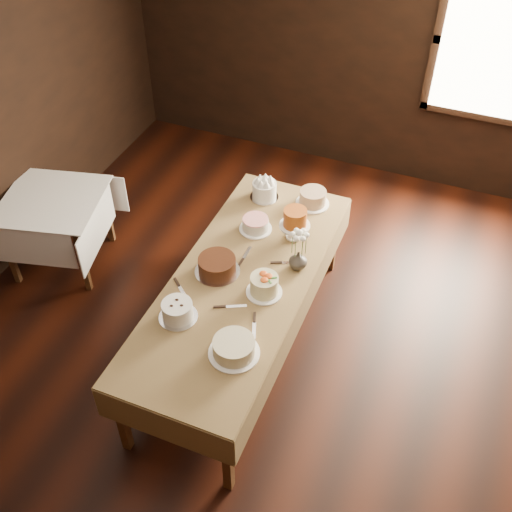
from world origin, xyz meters
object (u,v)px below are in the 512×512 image
object	(u,v)px
cake_meringue	(264,191)
cake_server_b	(254,330)
cake_server_d	(292,262)
cake_server_e	(183,293)
cake_server_a	(236,306)
flower_vase	(298,260)
display_table	(241,284)
cake_speckled	(313,198)
cake_chocolate	(217,266)
cake_flowers	(264,286)
side_table	(53,207)
cake_lattice	(256,225)
cake_swirl	(178,311)
cake_caramel	(295,225)
cake_cream	(234,348)
cake_server_c	(247,253)

from	to	relation	value
cake_meringue	cake_server_b	xyz separation A→B (m)	(0.48, -1.42, -0.07)
cake_server_d	cake_server_e	distance (m)	0.87
cake_server_a	flower_vase	size ratio (longest dim) A/B	1.63
display_table	cake_speckled	xyz separation A→B (m)	(0.21, 1.06, 0.12)
cake_chocolate	cake_flowers	world-z (taller)	cake_flowers
side_table	cake_lattice	xyz separation A→B (m)	(1.84, 0.24, 0.19)
cake_meringue	cake_server_a	distance (m)	1.29
cake_chocolate	cake_swirl	distance (m)	0.52
cake_speckled	cake_caramel	bearing A→B (deg)	-90.14
side_table	cake_cream	distance (m)	2.41
cake_speckled	cake_server_e	xyz separation A→B (m)	(-0.55, -1.36, -0.06)
cake_meringue	cake_speckled	world-z (taller)	cake_meringue
cake_chocolate	cake_meringue	bearing A→B (deg)	90.53
cake_lattice	cake_cream	distance (m)	1.28
side_table	cake_chocolate	size ratio (longest dim) A/B	2.95
side_table	flower_vase	xyz separation A→B (m)	(2.31, -0.05, 0.21)
cake_caramel	cake_cream	distance (m)	1.26
cake_speckled	cake_server_c	distance (m)	0.83
cake_lattice	cake_chocolate	size ratio (longest dim) A/B	0.79
cake_meringue	flower_vase	world-z (taller)	cake_meringue
cake_lattice	cake_chocolate	world-z (taller)	cake_chocolate
cake_server_c	cake_swirl	bearing A→B (deg)	166.37
cake_swirl	cake_server_b	size ratio (longest dim) A/B	1.15
cake_speckled	cake_flowers	world-z (taller)	cake_flowers
cake_cream	cake_speckled	bearing A→B (deg)	90.78
cake_lattice	cake_server_a	bearing A→B (deg)	-77.00
cake_server_a	cake_server_c	size ratio (longest dim) A/B	1.00
cake_server_b	cake_server_d	xyz separation A→B (m)	(0.01, 0.74, 0.00)
display_table	cake_meringue	size ratio (longest dim) A/B	8.83
cake_lattice	cake_caramel	size ratio (longest dim) A/B	0.98
cake_meringue	cake_cream	world-z (taller)	cake_meringue
cake_caramel	cake_server_b	size ratio (longest dim) A/B	1.18
cake_speckled	flower_vase	distance (m)	0.80
cake_flowers	flower_vase	xyz separation A→B (m)	(0.14, 0.35, -0.00)
side_table	cake_speckled	world-z (taller)	cake_speckled
cake_speckled	cake_server_b	bearing A→B (deg)	-87.24
cake_caramel	flower_vase	world-z (taller)	cake_caramel
cake_server_b	cake_chocolate	bearing A→B (deg)	-152.81
cake_caramel	cake_chocolate	bearing A→B (deg)	-123.86
cake_chocolate	cake_flowers	distance (m)	0.41
display_table	cake_meringue	distance (m)	1.02
cake_server_b	cake_server_c	xyz separation A→B (m)	(-0.35, 0.71, 0.00)
cake_chocolate	cake_speckled	bearing A→B (deg)	69.19
cake_chocolate	cake_server_e	world-z (taller)	cake_chocolate
display_table	side_table	xyz separation A→B (m)	(-1.96, 0.33, -0.08)
cake_cream	cake_meringue	bearing A→B (deg)	104.79
cake_server_d	side_table	bearing A→B (deg)	154.87
side_table	cake_server_e	distance (m)	1.74
cake_server_e	cake_swirl	bearing A→B (deg)	-29.64
cake_caramel	cake_cream	world-z (taller)	cake_caramel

